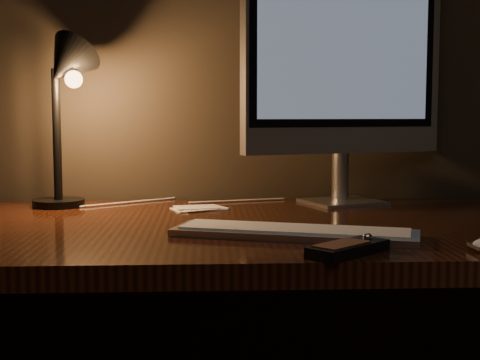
{
  "coord_description": "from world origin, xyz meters",
  "views": [
    {
      "loc": [
        -0.08,
        0.53,
        0.96
      ],
      "look_at": [
        -0.02,
        1.73,
        0.85
      ],
      "focal_mm": 50.0,
      "sensor_mm": 36.0,
      "label": 1
    }
  ],
  "objects_px": {
    "keyboard": "(294,232)",
    "media_remote": "(348,248)",
    "monitor": "(345,67)",
    "desk_lamp": "(64,90)",
    "desk": "(243,277)"
  },
  "relations": [
    {
      "from": "keyboard",
      "to": "media_remote",
      "type": "relative_size",
      "value": 2.96
    },
    {
      "from": "keyboard",
      "to": "media_remote",
      "type": "distance_m",
      "value": 0.17
    },
    {
      "from": "monitor",
      "to": "media_remote",
      "type": "bearing_deg",
      "value": -120.92
    },
    {
      "from": "monitor",
      "to": "desk_lamp",
      "type": "bearing_deg",
      "value": 165.01
    },
    {
      "from": "desk",
      "to": "keyboard",
      "type": "relative_size",
      "value": 3.67
    },
    {
      "from": "desk",
      "to": "desk_lamp",
      "type": "xyz_separation_m",
      "value": [
        -0.4,
        0.15,
        0.4
      ]
    },
    {
      "from": "keyboard",
      "to": "monitor",
      "type": "bearing_deg",
      "value": 86.06
    },
    {
      "from": "desk",
      "to": "desk_lamp",
      "type": "relative_size",
      "value": 3.93
    },
    {
      "from": "keyboard",
      "to": "media_remote",
      "type": "height_order",
      "value": "media_remote"
    },
    {
      "from": "monitor",
      "to": "media_remote",
      "type": "height_order",
      "value": "monitor"
    },
    {
      "from": "keyboard",
      "to": "desk_lamp",
      "type": "height_order",
      "value": "desk_lamp"
    },
    {
      "from": "desk",
      "to": "media_remote",
      "type": "relative_size",
      "value": 10.85
    },
    {
      "from": "monitor",
      "to": "keyboard",
      "type": "height_order",
      "value": "monitor"
    },
    {
      "from": "desk",
      "to": "media_remote",
      "type": "distance_m",
      "value": 0.44
    },
    {
      "from": "desk",
      "to": "monitor",
      "type": "bearing_deg",
      "value": 39.56
    }
  ]
}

